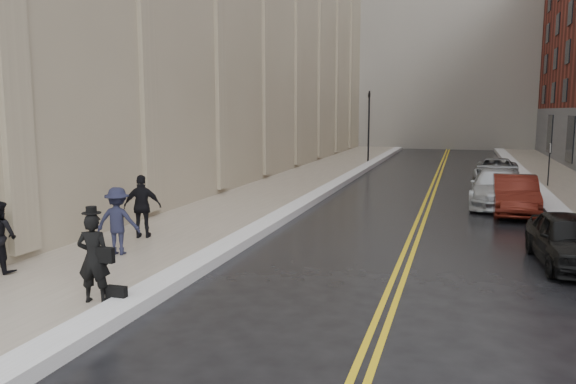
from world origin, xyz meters
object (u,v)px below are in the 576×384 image
Objects in this scene: car_silver_near at (497,188)px; pedestrian_b at (118,221)px; car_silver_far at (496,171)px; pedestrian_main at (94,258)px; pedestrian_a at (0,236)px; pedestrian_c at (143,206)px; car_black at (569,240)px; car_maroon at (515,195)px.

pedestrian_b reaches higher than car_silver_near.
car_silver_near is 7.56m from car_silver_far.
car_silver_near is 2.90× the size of pedestrian_main.
car_silver_near is 2.91× the size of pedestrian_b.
pedestrian_b reaches higher than pedestrian_a.
pedestrian_c is at bearing -117.27° from car_silver_far.
car_black is 2.34× the size of pedestrian_a.
pedestrian_a is 0.91× the size of pedestrian_c.
car_silver_far is 20.37m from pedestrian_c.
pedestrian_main is 3.51m from pedestrian_a.
pedestrian_a is at bearing -114.75° from car_silver_far.
pedestrian_main is at bearing 168.29° from pedestrian_a.
pedestrian_c is at bearing -99.72° from pedestrian_a.
car_maroon reaches higher than car_black.
pedestrian_c is (-2.12, 5.17, 0.05)m from pedestrian_main.
pedestrian_c reaches higher than car_silver_far.
car_maroon is 2.50× the size of pedestrian_main.
pedestrian_b is at bearing -75.87° from pedestrian_main.
pedestrian_main is at bearing -151.57° from car_black.
pedestrian_c is (-10.57, -17.41, 0.41)m from car_silver_far.
car_black is 0.89× the size of car_maroon.
pedestrian_main is at bearing -106.52° from car_silver_far.
pedestrian_c is (-11.38, -0.89, 0.41)m from car_black.
car_silver_near is (-1.19, 8.97, 0.07)m from car_black.
car_black is 11.42m from pedestrian_c.
pedestrian_main is 3.70m from pedestrian_b.
car_silver_near is at bearing -122.47° from pedestrian_a.
pedestrian_c is at bearing -142.23° from car_maroon.
pedestrian_main is (-9.26, -6.07, 0.36)m from car_black.
pedestrian_b reaches higher than car_silver_far.
pedestrian_c is at bearing 179.71° from car_black.
car_black is 0.82× the size of car_silver_far.
car_silver_near is at bearing -155.23° from pedestrian_c.
car_black is 2.23× the size of pedestrian_main.
pedestrian_b is at bearing -113.73° from car_silver_far.
car_silver_near is 17.99m from pedestrian_a.
car_black is 11.08m from pedestrian_main.
pedestrian_b is at bearing -170.58° from car_black.
pedestrian_main reaches higher than pedestrian_b.
car_maroon is at bearing -148.30° from pedestrian_b.
car_silver_far is 2.60× the size of pedestrian_c.
car_maroon is 14.35m from pedestrian_b.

